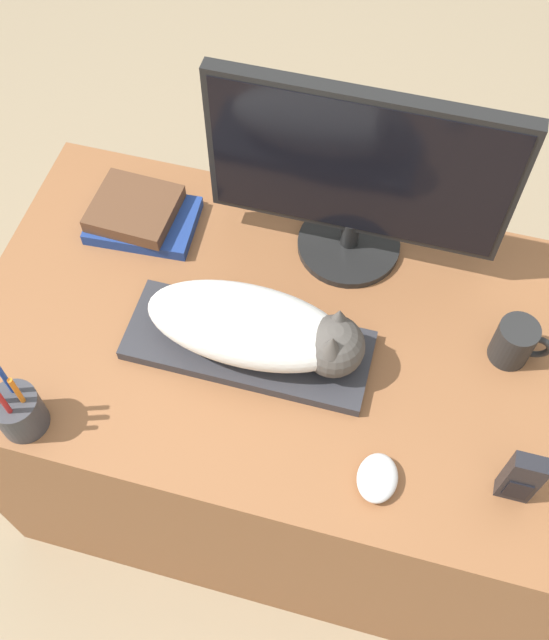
% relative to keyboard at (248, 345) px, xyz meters
% --- Properties ---
extents(ground_plane, '(12.00, 12.00, 0.00)m').
position_rel_keyboard_xyz_m(ground_plane, '(0.08, -0.30, -0.75)').
color(ground_plane, '#998466').
extents(desk, '(1.26, 0.71, 0.74)m').
position_rel_keyboard_xyz_m(desk, '(0.08, 0.05, -0.38)').
color(desk, brown).
rests_on(desk, ground_plane).
extents(keyboard, '(0.46, 0.17, 0.02)m').
position_rel_keyboard_xyz_m(keyboard, '(0.00, 0.00, 0.00)').
color(keyboard, '#2D2D33').
rests_on(keyboard, desk).
extents(cat, '(0.40, 0.16, 0.13)m').
position_rel_keyboard_xyz_m(cat, '(0.03, -0.00, 0.07)').
color(cat, white).
rests_on(cat, keyboard).
extents(monitor, '(0.56, 0.21, 0.41)m').
position_rel_keyboard_xyz_m(monitor, '(0.13, 0.28, 0.21)').
color(monitor, black).
rests_on(monitor, desk).
extents(computer_mouse, '(0.07, 0.09, 0.04)m').
position_rel_keyboard_xyz_m(computer_mouse, '(0.28, -0.19, 0.01)').
color(computer_mouse, silver).
rests_on(computer_mouse, desk).
extents(coffee_mug, '(0.11, 0.07, 0.09)m').
position_rel_keyboard_xyz_m(coffee_mug, '(0.48, 0.11, 0.04)').
color(coffee_mug, black).
rests_on(coffee_mug, desk).
extents(pen_cup, '(0.09, 0.09, 0.21)m').
position_rel_keyboard_xyz_m(pen_cup, '(-0.34, -0.25, 0.04)').
color(pen_cup, '#38383D').
rests_on(pen_cup, desk).
extents(phone, '(0.06, 0.03, 0.14)m').
position_rel_keyboard_xyz_m(phone, '(0.51, -0.15, 0.06)').
color(phone, black).
rests_on(phone, desk).
extents(book_stack, '(0.23, 0.17, 0.06)m').
position_rel_keyboard_xyz_m(book_stack, '(-0.30, 0.23, 0.02)').
color(book_stack, navy).
rests_on(book_stack, desk).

